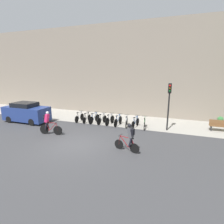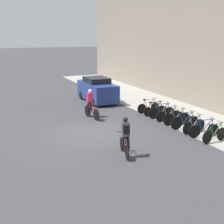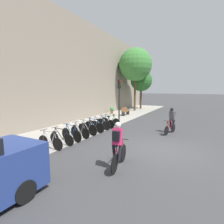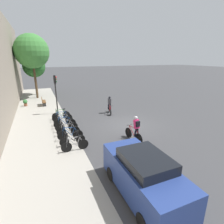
{
  "view_description": "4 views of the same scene",
  "coord_description": "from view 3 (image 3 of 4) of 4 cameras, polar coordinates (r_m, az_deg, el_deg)",
  "views": [
    {
      "loc": [
        5.82,
        -9.18,
        4.69
      ],
      "look_at": [
        1.36,
        3.29,
        1.59
      ],
      "focal_mm": 28.0,
      "sensor_mm": 36.0,
      "label": 1
    },
    {
      "loc": [
        14.66,
        -5.36,
        5.12
      ],
      "look_at": [
        -0.18,
        1.28,
        0.99
      ],
      "focal_mm": 50.0,
      "sensor_mm": 36.0,
      "label": 2
    },
    {
      "loc": [
        -8.52,
        -1.71,
        3.0
      ],
      "look_at": [
        0.49,
        3.13,
        1.63
      ],
      "focal_mm": 28.0,
      "sensor_mm": 36.0,
      "label": 3
    },
    {
      "loc": [
        -12.08,
        6.62,
        5.38
      ],
      "look_at": [
        -0.13,
        1.53,
        1.33
      ],
      "focal_mm": 28.0,
      "sensor_mm": 36.0,
      "label": 4
    }
  ],
  "objects": [
    {
      "name": "ground",
      "position": [
        9.19,
        16.27,
        -11.71
      ],
      "size": [
        200.0,
        200.0,
        0.0
      ],
      "primitive_type": "plane",
      "color": "#3D3D3F"
    },
    {
      "name": "traffic_light_pole",
      "position": [
        15.55,
        2.4,
        6.23
      ],
      "size": [
        0.26,
        0.3,
        3.79
      ],
      "color": "black",
      "rests_on": "ground"
    },
    {
      "name": "building_facade",
      "position": [
        14.03,
        -24.65,
        14.25
      ],
      "size": [
        44.0,
        0.6,
        9.56
      ],
      "primitive_type": "cube",
      "color": "gray",
      "rests_on": "ground"
    },
    {
      "name": "parked_bike_5",
      "position": [
        12.18,
        -5.86,
        -4.65
      ],
      "size": [
        0.46,
        1.74,
        0.99
      ],
      "color": "black",
      "rests_on": "ground"
    },
    {
      "name": "street_tree_0",
      "position": [
        24.3,
        7.65,
        15.05
      ],
      "size": [
        4.38,
        4.38,
        8.36
      ],
      "color": "#4C3823",
      "rests_on": "ground"
    },
    {
      "name": "parked_bike_2",
      "position": [
        10.38,
        -13.14,
        -6.99
      ],
      "size": [
        0.46,
        1.69,
        0.98
      ],
      "color": "black",
      "rests_on": "ground"
    },
    {
      "name": "kerb_strip",
      "position": [
        12.37,
        -16.18,
        -6.67
      ],
      "size": [
        44.0,
        4.5,
        0.01
      ],
      "primitive_type": "cube",
      "color": "#A39E93",
      "rests_on": "ground"
    },
    {
      "name": "parked_bike_0",
      "position": [
        9.33,
        -19.51,
        -9.05
      ],
      "size": [
        0.46,
        1.64,
        0.96
      ],
      "color": "black",
      "rests_on": "ground"
    },
    {
      "name": "parked_bike_6",
      "position": [
        12.82,
        -3.9,
        -4.08
      ],
      "size": [
        0.46,
        1.61,
        0.96
      ],
      "color": "black",
      "rests_on": "ground"
    },
    {
      "name": "potted_plant",
      "position": [
        21.04,
        -0.05,
        0.65
      ],
      "size": [
        0.48,
        0.48,
        0.78
      ],
      "color": "brown",
      "rests_on": "ground"
    },
    {
      "name": "parked_bike_7",
      "position": [
        13.47,
        -2.14,
        -3.48
      ],
      "size": [
        0.46,
        1.71,
        0.97
      ],
      "color": "black",
      "rests_on": "ground"
    },
    {
      "name": "bench",
      "position": [
        19.81,
        4.34,
        0.28
      ],
      "size": [
        1.53,
        0.44,
        0.89
      ],
      "color": "brown",
      "rests_on": "ground"
    },
    {
      "name": "cyclist_pink",
      "position": [
        6.56,
        1.93,
        -10.61
      ],
      "size": [
        1.82,
        0.53,
        1.8
      ],
      "color": "black",
      "rests_on": "ground"
    },
    {
      "name": "street_tree_1",
      "position": [
        26.45,
        9.53,
        10.05
      ],
      "size": [
        3.14,
        3.14,
        5.75
      ],
      "color": "#4C3823",
      "rests_on": "ground"
    },
    {
      "name": "parked_bike_8",
      "position": [
        14.14,
        -0.55,
        -2.98
      ],
      "size": [
        0.46,
        1.62,
        0.96
      ],
      "color": "black",
      "rests_on": "ground"
    },
    {
      "name": "parked_bike_3",
      "position": [
        10.96,
        -10.44,
        -6.22
      ],
      "size": [
        0.46,
        1.63,
        0.96
      ],
      "color": "black",
      "rests_on": "ground"
    },
    {
      "name": "parked_bike_1",
      "position": [
        9.84,
        -16.13,
        -8.09
      ],
      "size": [
        0.46,
        1.64,
        0.94
      ],
      "color": "black",
      "rests_on": "ground"
    },
    {
      "name": "parked_bike_4",
      "position": [
        11.56,
        -8.03,
        -5.34
      ],
      "size": [
        0.46,
        1.66,
        0.99
      ],
      "color": "black",
      "rests_on": "ground"
    },
    {
      "name": "cyclist_grey",
      "position": [
        12.4,
        18.87,
        -2.3
      ],
      "size": [
        1.63,
        0.59,
        1.74
      ],
      "color": "black",
      "rests_on": "ground"
    }
  ]
}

